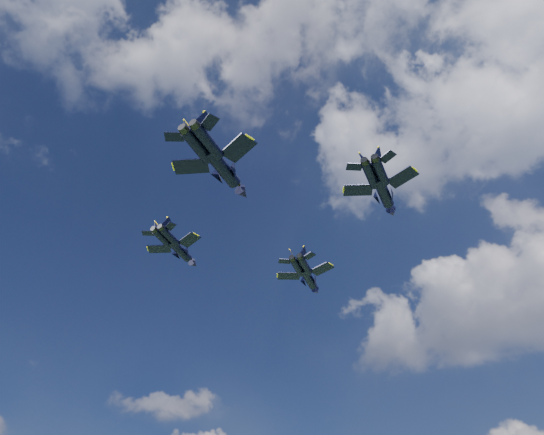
{
  "coord_description": "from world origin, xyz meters",
  "views": [
    {
      "loc": [
        35.1,
        -58.74,
        5.11
      ],
      "look_at": [
        -6.96,
        -3.23,
        63.25
      ],
      "focal_mm": 35.0,
      "sensor_mm": 36.0,
      "label": 1
    }
  ],
  "objects_px": {
    "jet_right": "(384,193)",
    "jet_slot": "(224,169)",
    "jet_lead": "(309,278)",
    "jet_left": "(181,251)"
  },
  "relations": [
    {
      "from": "jet_lead",
      "to": "jet_right",
      "type": "bearing_deg",
      "value": -46.62
    },
    {
      "from": "jet_lead",
      "to": "jet_slot",
      "type": "height_order",
      "value": "jet_lead"
    },
    {
      "from": "jet_lead",
      "to": "jet_left",
      "type": "height_order",
      "value": "jet_left"
    },
    {
      "from": "jet_left",
      "to": "jet_lead",
      "type": "bearing_deg",
      "value": 40.36
    },
    {
      "from": "jet_right",
      "to": "jet_slot",
      "type": "xyz_separation_m",
      "value": [
        -16.55,
        -19.35,
        -0.13
      ]
    },
    {
      "from": "jet_right",
      "to": "jet_slot",
      "type": "distance_m",
      "value": 25.46
    },
    {
      "from": "jet_right",
      "to": "jet_slot",
      "type": "relative_size",
      "value": 0.87
    },
    {
      "from": "jet_left",
      "to": "jet_slot",
      "type": "bearing_deg",
      "value": -42.59
    },
    {
      "from": "jet_right",
      "to": "jet_lead",
      "type": "bearing_deg",
      "value": 136.48
    },
    {
      "from": "jet_left",
      "to": "jet_right",
      "type": "height_order",
      "value": "jet_left"
    }
  ]
}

